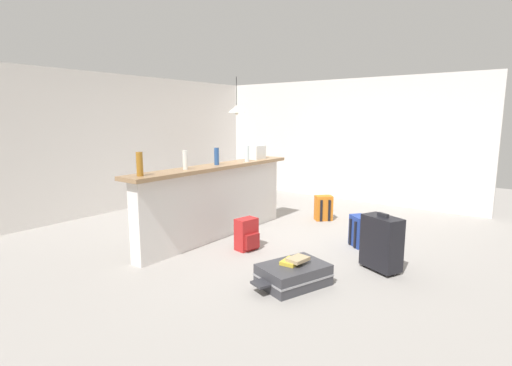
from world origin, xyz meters
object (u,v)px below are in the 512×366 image
(pendant_lamp, at_px, (237,109))
(suitcase_flat_charcoal, at_px, (293,275))
(backpack_blue, at_px, (360,232))
(suitcase_upright_black, at_px, (381,242))
(grocery_bag, at_px, (257,152))
(dining_chair_near_partition, at_px, (253,180))
(dining_table, at_px, (235,171))
(book_stack, at_px, (294,260))
(bottle_clear, at_px, (247,154))
(backpack_orange, at_px, (323,208))
(bottle_white, at_px, (185,160))
(bottle_blue, at_px, (217,156))
(backpack_red, at_px, (247,235))
(bottle_green, at_px, (264,152))
(bottle_amber, at_px, (140,164))

(pendant_lamp, bearing_deg, suitcase_flat_charcoal, -132.19)
(pendant_lamp, distance_m, backpack_blue, 3.64)
(pendant_lamp, relative_size, suitcase_upright_black, 1.09)
(grocery_bag, xyz_separation_m, dining_chair_near_partition, (0.96, 0.80, -0.65))
(grocery_bag, xyz_separation_m, dining_table, (1.04, 1.32, -0.52))
(dining_table, relative_size, book_stack, 4.23)
(bottle_clear, distance_m, dining_table, 2.07)
(backpack_orange, bearing_deg, dining_chair_near_partition, 85.26)
(grocery_bag, bearing_deg, pendant_lamp, 51.27)
(bottle_white, xyz_separation_m, dining_chair_near_partition, (2.52, 0.81, -0.67))
(bottle_blue, relative_size, backpack_red, 0.58)
(dining_chair_near_partition, relative_size, suitcase_upright_black, 1.39)
(grocery_bag, xyz_separation_m, backpack_orange, (0.83, -0.79, -0.97))
(bottle_clear, distance_m, pendant_lamp, 2.02)
(bottle_white, height_order, suitcase_flat_charcoal, bottle_white)
(bottle_green, height_order, backpack_blue, bottle_green)
(bottle_amber, xyz_separation_m, bottle_clear, (1.89, -0.08, -0.02))
(backpack_orange, bearing_deg, backpack_red, 176.68)
(bottle_white, distance_m, dining_table, 2.97)
(pendant_lamp, bearing_deg, backpack_blue, -109.70)
(book_stack, bearing_deg, pendant_lamp, 48.04)
(book_stack, bearing_deg, backpack_orange, 20.63)
(bottle_blue, distance_m, bottle_green, 1.19)
(dining_chair_near_partition, bearing_deg, bottle_blue, -157.18)
(backpack_blue, bearing_deg, grocery_bag, 86.58)
(suitcase_flat_charcoal, distance_m, suitcase_upright_black, 1.12)
(pendant_lamp, height_order, suitcase_flat_charcoal, pendant_lamp)
(grocery_bag, distance_m, book_stack, 2.58)
(suitcase_flat_charcoal, relative_size, suitcase_upright_black, 1.33)
(pendant_lamp, relative_size, suitcase_flat_charcoal, 0.82)
(grocery_bag, distance_m, backpack_blue, 2.06)
(bottle_clear, bearing_deg, backpack_red, -142.48)
(suitcase_upright_black, relative_size, backpack_red, 1.60)
(bottle_white, bearing_deg, book_stack, -94.00)
(dining_chair_near_partition, bearing_deg, book_stack, -136.13)
(bottle_amber, distance_m, grocery_bag, 2.27)
(bottle_amber, height_order, suitcase_upright_black, bottle_amber)
(grocery_bag, height_order, backpack_red, grocery_bag)
(bottle_amber, height_order, dining_chair_near_partition, bottle_amber)
(book_stack, bearing_deg, bottle_green, 42.75)
(bottle_blue, distance_m, grocery_bag, 0.96)
(grocery_bag, xyz_separation_m, pendant_lamp, (0.98, 1.22, 0.72))
(grocery_bag, relative_size, dining_chair_near_partition, 0.28)
(backpack_red, bearing_deg, bottle_green, 27.46)
(bottle_white, xyz_separation_m, dining_table, (2.60, 1.33, -0.54))
(bottle_blue, relative_size, bottle_green, 1.16)
(pendant_lamp, xyz_separation_m, backpack_orange, (-0.15, -2.02, -1.68))
(bottle_amber, xyz_separation_m, suitcase_flat_charcoal, (0.56, -1.72, -1.09))
(bottle_white, relative_size, dining_chair_near_partition, 0.26)
(backpack_red, relative_size, book_stack, 1.62)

